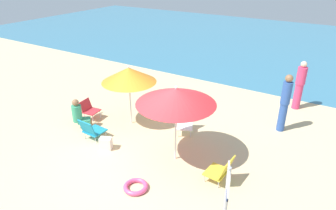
{
  "coord_description": "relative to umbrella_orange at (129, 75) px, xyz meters",
  "views": [
    {
      "loc": [
        3.83,
        -5.02,
        4.57
      ],
      "look_at": [
        -0.44,
        1.81,
        0.7
      ],
      "focal_mm": 32.3,
      "sensor_mm": 36.0,
      "label": 1
    }
  ],
  "objects": [
    {
      "name": "beach_chair_e",
      "position": [
        0.56,
        1.23,
        -1.25
      ],
      "size": [
        0.59,
        0.62,
        0.64
      ],
      "rotation": [
        0.0,
        0.0,
        -1.92
      ],
      "color": "white",
      "rests_on": "ground_plane"
    },
    {
      "name": "warning_sign",
      "position": [
        4.24,
        -3.02,
        -0.31
      ],
      "size": [
        0.21,
        0.45,
        1.95
      ],
      "rotation": [
        0.0,
        0.0,
        0.39
      ],
      "color": "#ADADB2",
      "rests_on": "ground_plane"
    },
    {
      "name": "umbrella_orange",
      "position": [
        0.0,
        0.0,
        0.0
      ],
      "size": [
        1.61,
        1.61,
        1.86
      ],
      "color": "silver",
      "rests_on": "ground_plane"
    },
    {
      "name": "beach_bag",
      "position": [
        0.32,
        -1.49,
        -1.42
      ],
      "size": [
        0.37,
        0.31,
        0.33
      ],
      "primitive_type": "cube",
      "rotation": [
        0.0,
        0.0,
        0.4
      ],
      "color": "silver",
      "rests_on": "ground_plane"
    },
    {
      "name": "person_b",
      "position": [
        4.11,
        3.8,
        -0.74
      ],
      "size": [
        0.3,
        0.3,
        1.66
      ],
      "rotation": [
        0.0,
        0.0,
        5.68
      ],
      "color": "#DB3866",
      "rests_on": "ground_plane"
    },
    {
      "name": "swim_ring",
      "position": [
        1.95,
        -2.33,
        -1.53
      ],
      "size": [
        0.55,
        0.55,
        0.1
      ],
      "primitive_type": "torus",
      "color": "#E54C7F",
      "rests_on": "ground_plane"
    },
    {
      "name": "beach_chair_c",
      "position": [
        3.44,
        -1.12,
        -1.25
      ],
      "size": [
        0.57,
        0.58,
        0.66
      ],
      "rotation": [
        0.0,
        0.0,
        3.07
      ],
      "color": "gold",
      "rests_on": "ground_plane"
    },
    {
      "name": "beach_chair_d",
      "position": [
        1.66,
        0.41,
        -1.26
      ],
      "size": [
        0.67,
        0.73,
        0.62
      ],
      "rotation": [
        0.0,
        0.0,
        -1.09
      ],
      "color": "white",
      "rests_on": "ground_plane"
    },
    {
      "name": "person_c",
      "position": [
        -1.09,
        -1.07,
        -1.11
      ],
      "size": [
        0.5,
        0.49,
        0.95
      ],
      "rotation": [
        0.0,
        0.0,
        0.73
      ],
      "color": "#389970",
      "rests_on": "ground_plane"
    },
    {
      "name": "beach_chair_a",
      "position": [
        -1.31,
        -0.47,
        -1.24
      ],
      "size": [
        0.55,
        0.51,
        0.61
      ],
      "rotation": [
        0.0,
        0.0,
        0.12
      ],
      "color": "red",
      "rests_on": "ground_plane"
    },
    {
      "name": "ground_plane",
      "position": [
        1.5,
        -1.37,
        -1.58
      ],
      "size": [
        40.0,
        40.0,
        0.0
      ],
      "primitive_type": "plane",
      "color": "#D3BC8C"
    },
    {
      "name": "person_a",
      "position": [
        4.03,
        2.0,
        -0.67
      ],
      "size": [
        0.26,
        0.26,
        1.75
      ],
      "rotation": [
        0.0,
        0.0,
        6.11
      ],
      "color": "#2D519E",
      "rests_on": "ground_plane"
    },
    {
      "name": "umbrella_red",
      "position": [
        2.11,
        -0.89,
        0.16
      ],
      "size": [
        1.9,
        1.9,
        2.0
      ],
      "color": "silver",
      "rests_on": "ground_plane"
    },
    {
      "name": "sea_water",
      "position": [
        1.5,
        12.51,
        -1.58
      ],
      "size": [
        40.0,
        16.0,
        0.01
      ],
      "primitive_type": "cube",
      "color": "teal",
      "rests_on": "ground_plane"
    },
    {
      "name": "beach_chair_b",
      "position": [
        -0.32,
        -1.36,
        -1.25
      ],
      "size": [
        0.55,
        0.62,
        0.67
      ],
      "rotation": [
        0.0,
        0.0,
        1.53
      ],
      "color": "teal",
      "rests_on": "ground_plane"
    }
  ]
}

